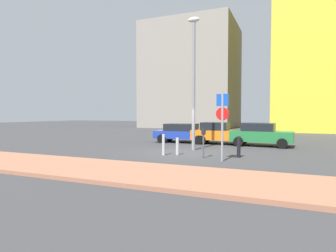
{
  "coord_description": "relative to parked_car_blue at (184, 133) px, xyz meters",
  "views": [
    {
      "loc": [
        5.25,
        -14.52,
        2.15
      ],
      "look_at": [
        -1.48,
        1.43,
        1.41
      ],
      "focal_mm": 29.99,
      "sensor_mm": 36.0,
      "label": 1
    }
  ],
  "objects": [
    {
      "name": "parked_car_orange",
      "position": [
        2.7,
        -0.0,
        0.04
      ],
      "size": [
        4.03,
        2.04,
        1.55
      ],
      "color": "orange",
      "rests_on": "ground"
    },
    {
      "name": "parking_sign_post",
      "position": [
        4.45,
        -7.22,
        1.19
      ],
      "size": [
        0.6,
        0.1,
        3.09
      ],
      "color": "gray",
      "rests_on": "ground"
    },
    {
      "name": "traffic_bollard_far",
      "position": [
        1.25,
        -6.6,
        -0.2
      ],
      "size": [
        0.15,
        0.15,
        1.1
      ],
      "primitive_type": "cylinder",
      "color": "#B7B7BC",
      "rests_on": "ground"
    },
    {
      "name": "traffic_bollard_mid",
      "position": [
        4.98,
        -5.83,
        -0.23
      ],
      "size": [
        0.18,
        0.18,
        1.05
      ],
      "primitive_type": "cylinder",
      "color": "black",
      "rests_on": "ground"
    },
    {
      "name": "street_lamp",
      "position": [
        2.04,
        -3.97,
        3.79
      ],
      "size": [
        0.7,
        0.36,
        7.82
      ],
      "color": "gray",
      "rests_on": "ground"
    },
    {
      "name": "traffic_bollard_near",
      "position": [
        1.87,
        -6.19,
        -0.3
      ],
      "size": [
        0.16,
        0.16,
        0.9
      ],
      "primitive_type": "cylinder",
      "color": "#B7B7BC",
      "rests_on": "ground"
    },
    {
      "name": "sidewalk_brick",
      "position": [
        1.87,
        -11.28,
        -0.68
      ],
      "size": [
        40.0,
        3.39,
        0.14
      ],
      "primitive_type": "cube",
      "color": "#9E664C",
      "rests_on": "ground"
    },
    {
      "name": "parking_meter",
      "position": [
        3.42,
        -6.7,
        0.17
      ],
      "size": [
        0.18,
        0.14,
        1.43
      ],
      "color": "#4C4C51",
      "rests_on": "ground"
    },
    {
      "name": "parked_car_green",
      "position": [
        5.57,
        -0.26,
        0.05
      ],
      "size": [
        4.04,
        2.14,
        1.55
      ],
      "color": "#237238",
      "rests_on": "ground"
    },
    {
      "name": "ground_plane",
      "position": [
        1.87,
        -5.38,
        -0.75
      ],
      "size": [
        120.0,
        120.0,
        0.0
      ],
      "primitive_type": "plane",
      "color": "#38383A"
    },
    {
      "name": "building_under_construction",
      "position": [
        -7.35,
        24.78,
        7.53
      ],
      "size": [
        14.13,
        12.52,
        16.56
      ],
      "primitive_type": "cube",
      "color": "gray",
      "rests_on": "ground"
    },
    {
      "name": "parked_car_blue",
      "position": [
        0.0,
        0.0,
        0.0
      ],
      "size": [
        4.53,
        2.29,
        1.42
      ],
      "color": "#1E389E",
      "rests_on": "ground"
    }
  ]
}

